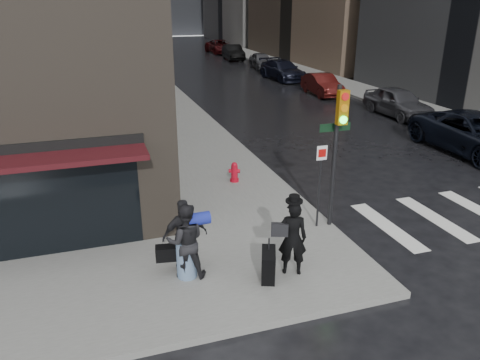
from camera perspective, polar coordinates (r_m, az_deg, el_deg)
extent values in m
plane|color=black|center=(11.18, 5.38, -10.37)|extent=(140.00, 140.00, 0.00)
cube|color=slate|center=(36.36, -11.96, 11.71)|extent=(4.00, 50.00, 0.15)
cube|color=slate|center=(40.13, 8.01, 12.82)|extent=(3.00, 50.00, 0.15)
cube|color=silver|center=(13.53, 17.48, -5.37)|extent=(0.50, 3.00, 0.01)
cube|color=silver|center=(14.47, 22.69, -4.30)|extent=(0.50, 3.00, 0.01)
cube|color=silver|center=(15.52, 27.22, -3.34)|extent=(0.50, 3.00, 0.01)
imported|color=black|center=(10.25, 6.42, -7.05)|extent=(0.73, 0.61, 1.72)
cylinder|color=black|center=(9.86, 6.62, -2.56)|extent=(0.37, 0.37, 0.05)
cylinder|color=black|center=(9.84, 6.64, -2.24)|extent=(0.23, 0.23, 0.14)
cube|color=black|center=(10.08, 4.86, -6.04)|extent=(0.38, 0.24, 0.30)
cube|color=black|center=(10.11, 3.48, -10.38)|extent=(0.50, 0.72, 0.87)
cylinder|color=black|center=(9.88, 3.54, -8.12)|extent=(0.03, 0.03, 0.40)
imported|color=black|center=(10.12, -6.64, -7.44)|extent=(0.93, 0.77, 1.72)
cube|color=black|center=(10.44, -8.83, -8.78)|extent=(0.55, 0.35, 0.32)
cylinder|color=navy|center=(10.03, -5.15, -4.73)|extent=(0.52, 0.28, 0.27)
imported|color=black|center=(10.36, -6.72, -6.76)|extent=(1.01, 0.44, 1.71)
cylinder|color=black|center=(12.21, 11.42, 2.61)|extent=(0.11, 0.11, 3.75)
cube|color=#AF6E0B|center=(11.68, 12.38, 8.63)|extent=(0.27, 0.18, 0.84)
cylinder|color=red|center=(11.55, 12.71, 9.89)|extent=(0.19, 0.05, 0.19)
cylinder|color=orange|center=(11.60, 12.60, 8.53)|extent=(0.19, 0.05, 0.19)
cylinder|color=#19E533|center=(11.67, 12.49, 7.18)|extent=(0.19, 0.05, 0.19)
cylinder|color=black|center=(12.31, 9.62, -0.85)|extent=(0.06, 0.06, 2.25)
cube|color=white|center=(11.96, 9.96, 3.27)|extent=(0.28, 0.03, 0.38)
cube|color=black|center=(12.05, 11.51, 6.32)|extent=(0.84, 0.05, 0.21)
cylinder|color=#AE0A1C|center=(15.58, -0.68, 0.00)|extent=(0.29, 0.29, 0.09)
cylinder|color=#AE0A1C|center=(15.49, -0.69, 0.79)|extent=(0.22, 0.22, 0.55)
sphere|color=#AE0A1C|center=(15.39, -0.69, 1.82)|extent=(0.20, 0.20, 0.20)
cylinder|color=#AE0A1C|center=(15.46, -0.69, 1.11)|extent=(0.39, 0.26, 0.13)
imported|color=black|center=(20.97, 26.82, 5.03)|extent=(2.65, 5.73, 1.59)
imported|color=#3F3F44|center=(26.30, 18.68, 9.01)|extent=(1.83, 4.44, 1.50)
imported|color=#430F0D|center=(31.07, 9.98, 11.38)|extent=(1.68, 4.15, 1.34)
imported|color=black|center=(36.77, 5.21, 13.20)|extent=(2.42, 5.17, 1.46)
imported|color=#47484C|center=(42.93, 2.62, 14.36)|extent=(2.01, 4.14, 1.36)
imported|color=black|center=(48.75, -0.84, 15.28)|extent=(1.97, 4.64, 1.49)
imported|color=#3C0C0E|center=(55.01, -2.40, 15.94)|extent=(2.64, 5.35, 1.46)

